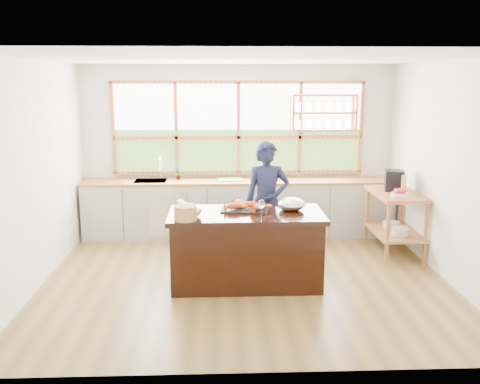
{
  "coord_description": "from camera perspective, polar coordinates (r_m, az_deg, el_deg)",
  "views": [
    {
      "loc": [
        -0.32,
        -6.39,
        2.45
      ],
      "look_at": [
        -0.06,
        0.15,
        1.08
      ],
      "focal_mm": 40.0,
      "sensor_mm": 36.0,
      "label": 1
    }
  ],
  "objects": [
    {
      "name": "cook",
      "position": [
        7.27,
        2.9,
        -1.08
      ],
      "size": [
        0.61,
        0.4,
        1.66
      ],
      "primitive_type": "imported",
      "rotation": [
        0.0,
        0.0,
        -0.01
      ],
      "color": "#161936",
      "rests_on": "ground_plane"
    },
    {
      "name": "parchment_roll",
      "position": [
        6.68,
        -6.09,
        -1.32
      ],
      "size": [
        0.17,
        0.31,
        0.08
      ],
      "primitive_type": "cylinder",
      "rotation": [
        1.57,
        0.0,
        0.33
      ],
      "color": "white",
      "rests_on": "island"
    },
    {
      "name": "room_shell",
      "position": [
        6.95,
        0.56,
        6.05
      ],
      "size": [
        5.02,
        4.52,
        2.71
      ],
      "color": "white",
      "rests_on": "ground_plane"
    },
    {
      "name": "back_counter",
      "position": [
        8.57,
        -0.22,
        -1.64
      ],
      "size": [
        4.9,
        0.63,
        0.9
      ],
      "color": "#AAA8A0",
      "rests_on": "ground_plane"
    },
    {
      "name": "wicker_basket",
      "position": [
        6.06,
        -5.84,
        -2.25
      ],
      "size": [
        0.26,
        0.26,
        0.17
      ],
      "primitive_type": "cylinder",
      "color": "#AC8F45",
      "rests_on": "island"
    },
    {
      "name": "slate_board",
      "position": [
        6.53,
        0.49,
        -1.84
      ],
      "size": [
        0.6,
        0.47,
        0.02
      ],
      "primitive_type": "cube",
      "rotation": [
        0.0,
        0.0,
        -0.14
      ],
      "color": "black",
      "rests_on": "island"
    },
    {
      "name": "right_shelf_unit",
      "position": [
        7.92,
        16.26,
        -2.14
      ],
      "size": [
        0.62,
        1.1,
        0.9
      ],
      "color": "#AD5F2C",
      "rests_on": "ground_plane"
    },
    {
      "name": "mixing_bowl_left",
      "position": [
        6.24,
        -5.57,
        -1.98
      ],
      "size": [
        0.33,
        0.33,
        0.16
      ],
      "primitive_type": "ellipsoid",
      "color": "silver",
      "rests_on": "island"
    },
    {
      "name": "wine_glass",
      "position": [
        6.08,
        2.28,
        -1.39
      ],
      "size": [
        0.08,
        0.08,
        0.22
      ],
      "color": "white",
      "rests_on": "island"
    },
    {
      "name": "cutting_board",
      "position": [
        8.48,
        -1.06,
        1.33
      ],
      "size": [
        0.45,
        0.37,
        0.01
      ],
      "primitive_type": "cube",
      "rotation": [
        0.0,
        0.0,
        0.2
      ],
      "color": "#57CE3C",
      "rests_on": "back_counter"
    },
    {
      "name": "wine_bottle",
      "position": [
        7.75,
        17.05,
        0.75
      ],
      "size": [
        0.08,
        0.08,
        0.27
      ],
      "primitive_type": "cylinder",
      "rotation": [
        0.0,
        0.0,
        -0.24
      ],
      "color": "#A9AD52",
      "rests_on": "right_shelf_unit"
    },
    {
      "name": "mixing_bowl_right",
      "position": [
        6.54,
        5.5,
        -1.31
      ],
      "size": [
        0.33,
        0.33,
        0.16
      ],
      "primitive_type": "ellipsoid",
      "color": "silver",
      "rests_on": "island"
    },
    {
      "name": "lobster_pile",
      "position": [
        6.51,
        0.69,
        -1.43
      ],
      "size": [
        0.52,
        0.44,
        0.08
      ],
      "color": "#D5591A",
      "rests_on": "slate_board"
    },
    {
      "name": "espresso_machine",
      "position": [
        7.97,
        16.12,
        1.2
      ],
      "size": [
        0.31,
        0.33,
        0.29
      ],
      "primitive_type": "cube",
      "rotation": [
        0.0,
        0.0,
        -0.23
      ],
      "color": "black",
      "rests_on": "right_shelf_unit"
    },
    {
      "name": "potted_plant",
      "position": [
        8.54,
        -6.64,
        2.09
      ],
      "size": [
        0.13,
        0.09,
        0.24
      ],
      "primitive_type": "imported",
      "rotation": [
        0.0,
        0.0,
        0.05
      ],
      "color": "slate",
      "rests_on": "back_counter"
    },
    {
      "name": "island",
      "position": [
        6.52,
        0.64,
        -6.02
      ],
      "size": [
        1.85,
        0.9,
        0.9
      ],
      "color": "black",
      "rests_on": "ground_plane"
    },
    {
      "name": "fruit_bowl",
      "position": [
        7.59,
        16.68,
        -0.14
      ],
      "size": [
        0.24,
        0.24,
        0.11
      ],
      "color": "silver",
      "rests_on": "right_shelf_unit"
    },
    {
      "name": "ground_plane",
      "position": [
        6.85,
        0.55,
        -9.13
      ],
      "size": [
        5.0,
        5.0,
        0.0
      ],
      "primitive_type": "plane",
      "color": "olive"
    }
  ]
}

